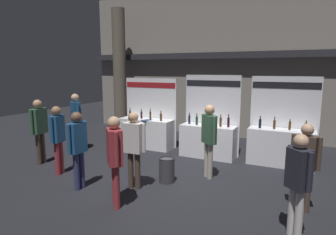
{
  "coord_description": "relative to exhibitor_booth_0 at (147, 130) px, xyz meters",
  "views": [
    {
      "loc": [
        2.58,
        -6.08,
        2.63
      ],
      "look_at": [
        -0.69,
        0.53,
        1.39
      ],
      "focal_mm": 31.1,
      "sensor_mm": 36.0,
      "label": 1
    }
  ],
  "objects": [
    {
      "name": "exhibitor_booth_0",
      "position": [
        0.0,
        0.0,
        0.0
      ],
      "size": [
        1.92,
        0.72,
        2.31
      ],
      "color": "white",
      "rests_on": "ground_plane"
    },
    {
      "name": "visitor_0",
      "position": [
        1.5,
        -3.11,
        0.45
      ],
      "size": [
        0.59,
        0.26,
        1.71
      ],
      "rotation": [
        0.0,
        0.0,
        3.19
      ],
      "color": "#47382D",
      "rests_on": "ground_plane"
    },
    {
      "name": "visitor_5",
      "position": [
        4.88,
        -2.61,
        0.39
      ],
      "size": [
        0.52,
        0.29,
        1.67
      ],
      "rotation": [
        0.0,
        0.0,
        2.91
      ],
      "color": "#47382D",
      "rests_on": "ground_plane"
    },
    {
      "name": "visitor_1",
      "position": [
        1.67,
        -4.01,
        0.49
      ],
      "size": [
        0.48,
        0.48,
        1.77
      ],
      "rotation": [
        0.0,
        0.0,
        2.34
      ],
      "color": "maroon",
      "rests_on": "ground_plane"
    },
    {
      "name": "visitor_3",
      "position": [
        2.77,
        -1.77,
        0.48
      ],
      "size": [
        0.44,
        0.41,
        1.79
      ],
      "rotation": [
        0.0,
        0.0,
        5.55
      ],
      "color": "#ADA393",
      "rests_on": "ground_plane"
    },
    {
      "name": "visitor_9",
      "position": [
        -1.81,
        -1.36,
        0.53
      ],
      "size": [
        0.49,
        0.4,
        1.85
      ],
      "rotation": [
        0.0,
        0.0,
        5.75
      ],
      "color": "#23232D",
      "rests_on": "ground_plane"
    },
    {
      "name": "exhibitor_booth_1",
      "position": [
        2.22,
        -0.11,
        0.01
      ],
      "size": [
        1.71,
        0.66,
        2.44
      ],
      "color": "white",
      "rests_on": "ground_plane"
    },
    {
      "name": "visitor_7",
      "position": [
        4.81,
        -3.6,
        0.4
      ],
      "size": [
        0.41,
        0.4,
        1.67
      ],
      "rotation": [
        0.0,
        0.0,
        5.51
      ],
      "color": "silver",
      "rests_on": "ground_plane"
    },
    {
      "name": "visitor_8",
      "position": [
        -1.76,
        -2.83,
        0.51
      ],
      "size": [
        0.29,
        0.59,
        1.8
      ],
      "rotation": [
        0.0,
        0.0,
        1.7
      ],
      "color": "#47382D",
      "rests_on": "ground_plane"
    },
    {
      "name": "visitor_2",
      "position": [
        0.44,
        -3.68,
        0.44
      ],
      "size": [
        0.23,
        0.55,
        1.73
      ],
      "rotation": [
        0.0,
        0.0,
        4.67
      ],
      "color": "navy",
      "rests_on": "ground_plane"
    },
    {
      "name": "hall_colonnade",
      "position": [
        2.32,
        2.74,
        2.22
      ],
      "size": [
        12.73,
        1.39,
        5.67
      ],
      "color": "gray",
      "rests_on": "ground_plane"
    },
    {
      "name": "visitor_6",
      "position": [
        -0.67,
        -3.2,
        0.43
      ],
      "size": [
        0.25,
        0.48,
        1.73
      ],
      "rotation": [
        0.0,
        0.0,
        1.69
      ],
      "color": "maroon",
      "rests_on": "ground_plane"
    },
    {
      "name": "exhibitor_booth_2",
      "position": [
        4.25,
        0.03,
        0.02
      ],
      "size": [
        1.81,
        0.66,
        2.42
      ],
      "color": "white",
      "rests_on": "ground_plane"
    },
    {
      "name": "ground_plane",
      "position": [
        2.32,
        -2.21,
        -0.59
      ],
      "size": [
        25.46,
        25.46,
        0.0
      ],
      "primitive_type": "plane",
      "color": "black"
    },
    {
      "name": "trash_bin",
      "position": [
        1.99,
        -2.47,
        -0.29
      ],
      "size": [
        0.37,
        0.37,
        0.58
      ],
      "color": "#38383D",
      "rests_on": "ground_plane"
    }
  ]
}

